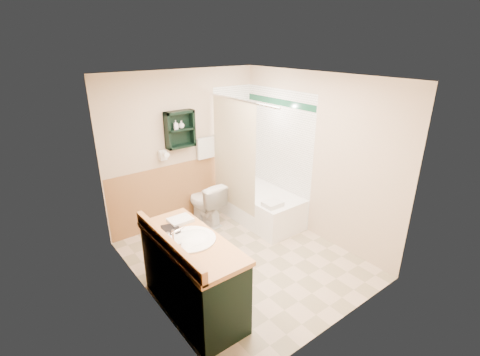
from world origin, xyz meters
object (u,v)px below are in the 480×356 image
(toilet, at_px, (205,203))
(vanity_book, at_px, (161,222))
(wall_shelf, at_px, (180,129))
(soap_bottle_b, at_px, (181,125))
(vanity, at_px, (193,275))
(bathtub, at_px, (259,205))
(hair_dryer, at_px, (163,155))
(soap_bottle_a, at_px, (176,127))

(toilet, bearing_deg, vanity_book, 40.07)
(wall_shelf, distance_m, soap_bottle_b, 0.06)
(vanity, bearing_deg, soap_bottle_b, 62.96)
(bathtub, height_order, toilet, toilet)
(wall_shelf, relative_size, toilet, 0.77)
(wall_shelf, distance_m, toilet, 1.25)
(bathtub, height_order, soap_bottle_b, soap_bottle_b)
(hair_dryer, height_order, vanity_book, hair_dryer)
(hair_dryer, xyz_separation_m, vanity_book, (-0.76, -1.52, -0.20))
(soap_bottle_a, xyz_separation_m, soap_bottle_b, (0.09, 0.00, 0.01))
(bathtub, bearing_deg, hair_dryer, 153.46)
(bathtub, bearing_deg, soap_bottle_a, 149.98)
(bathtub, relative_size, soap_bottle_b, 13.41)
(vanity_book, bearing_deg, toilet, 59.97)
(hair_dryer, height_order, soap_bottle_b, soap_bottle_b)
(wall_shelf, relative_size, soap_bottle_b, 4.92)
(toilet, bearing_deg, wall_shelf, -45.35)
(wall_shelf, height_order, soap_bottle_a, wall_shelf)
(vanity_book, distance_m, soap_bottle_b, 1.94)
(toilet, bearing_deg, soap_bottle_b, -47.58)
(vanity, bearing_deg, hair_dryer, 71.99)
(soap_bottle_b, bearing_deg, vanity, -117.04)
(wall_shelf, relative_size, bathtub, 0.37)
(vanity_book, xyz_separation_m, soap_bottle_a, (0.99, 1.49, 0.59))
(wall_shelf, bearing_deg, vanity, -116.37)
(hair_dryer, distance_m, bathtub, 1.76)
(vanity_book, bearing_deg, bathtub, 38.17)
(hair_dryer, relative_size, vanity_book, 0.98)
(bathtub, bearing_deg, soap_bottle_b, 147.74)
(wall_shelf, bearing_deg, hair_dryer, 175.24)
(wall_shelf, bearing_deg, soap_bottle_a, -175.82)
(soap_bottle_a, bearing_deg, vanity_book, -123.65)
(hair_dryer, relative_size, soap_bottle_b, 2.15)
(hair_dryer, bearing_deg, vanity_book, -116.57)
(toilet, xyz_separation_m, vanity_book, (-1.31, -1.27, 0.65))
(vanity, height_order, vanity_book, vanity_book)
(hair_dryer, distance_m, toilet, 1.04)
(bathtub, distance_m, vanity_book, 2.38)
(hair_dryer, relative_size, toilet, 0.34)
(wall_shelf, bearing_deg, toilet, -41.26)
(wall_shelf, xyz_separation_m, vanity, (-0.89, -1.81, -1.11))
(vanity_book, height_order, soap_bottle_b, soap_bottle_b)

